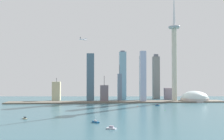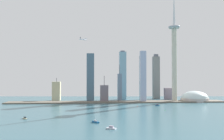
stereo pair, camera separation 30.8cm
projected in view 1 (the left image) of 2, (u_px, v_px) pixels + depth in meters
The scene contains 20 objects.
waterfront_pier at pixel (117, 102), 765.77m from camera, with size 674.06×51.71×3.64m, color #6A6154.
observation_tower at pixel (174, 52), 790.00m from camera, with size 37.04×37.04×368.63m.
stadium_dome at pixel (194, 98), 802.17m from camera, with size 88.72×88.72×43.88m.
skyscraper_0 at pixel (90, 78), 790.77m from camera, with size 23.87×19.15×154.84m.
skyscraper_1 at pixel (104, 94), 777.50m from camera, with size 25.29×20.48×82.83m.
skyscraper_2 at pixel (168, 94), 867.61m from camera, with size 27.31×16.01×40.16m.
skyscraper_3 at pixel (56, 91), 831.64m from camera, with size 26.61×26.38×75.64m.
skyscraper_4 at pixel (123, 75), 871.36m from camera, with size 23.70×25.84×171.99m.
skyscraper_5 at pixel (156, 77), 890.78m from camera, with size 24.53×15.72×161.62m.
skyscraper_6 at pixel (143, 77), 774.57m from camera, with size 17.98×17.99×161.06m.
skyscraper_7 at pixel (120, 87), 809.55m from camera, with size 13.39×22.84×119.92m.
skyscraper_8 at pixel (142, 77), 856.46m from camera, with size 14.80×20.64×159.89m.
boat_1 at pixel (96, 122), 432.92m from camera, with size 13.42×16.22×11.00m.
boat_2 at pixel (111, 128), 380.63m from camera, with size 16.02×12.25×4.90m.
boat_3 at pixel (25, 118), 471.88m from camera, with size 12.06×17.09×3.98m.
boat_4 at pixel (157, 105), 681.39m from camera, with size 13.30×9.28×3.95m.
channel_buoy_0 at pixel (165, 110), 584.50m from camera, with size 1.63×1.63×2.58m, color green.
channel_buoy_1 at pixel (138, 106), 662.73m from camera, with size 1.32×1.32×1.93m, color #E54C19.
channel_buoy_2 at pixel (184, 106), 667.71m from camera, with size 1.01×1.01×1.67m, color #E54C19.
airplane at pixel (83, 39), 785.00m from camera, with size 25.95×25.88×7.86m.
Camera 1 is at (-72.83, -283.17, 81.66)m, focal length 39.52 mm.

